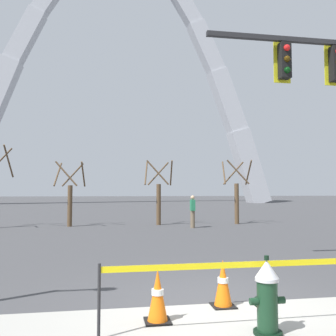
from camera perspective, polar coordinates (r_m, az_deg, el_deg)
name	(u,v)px	position (r m, az deg, el deg)	size (l,w,h in m)	color
ground_plane	(214,303)	(6.43, 7.12, -19.90)	(240.00, 240.00, 0.00)	#3D3D3F
fire_hydrant	(267,297)	(5.13, 15.01, -18.67)	(0.46, 0.48, 0.99)	black
caution_tape_barrier	(282,279)	(5.40, 17.16, -16.08)	(4.87, 0.09, 0.92)	#232326
traffic_cone_by_hydrant	(223,284)	(6.13, 8.47, -17.24)	(0.36, 0.36, 0.73)	black
traffic_cone_mid_sidewalk	(158,296)	(5.42, -1.61, -19.14)	(0.36, 0.36, 0.73)	black
monument_arch	(119,86)	(55.66, -7.58, 12.47)	(45.57, 2.87, 39.29)	#B2B5BC
tree_left_mid	(70,198)	(19.63, -14.89, -4.45)	(1.54, 1.55, 3.30)	brown
tree_center_left	(159,196)	(19.86, -1.47, -4.39)	(1.59, 1.60, 3.43)	brown
tree_center_right	(236,196)	(20.80, 10.52, -4.21)	(1.62, 1.63, 3.49)	brown
pedestrian_walking_left	(193,211)	(18.32, 3.82, -6.66)	(0.22, 0.34, 1.59)	brown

